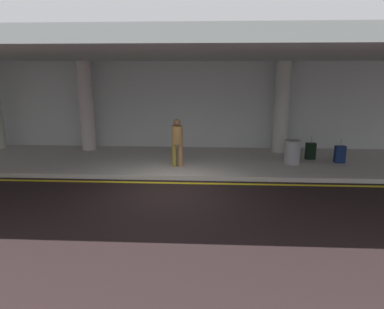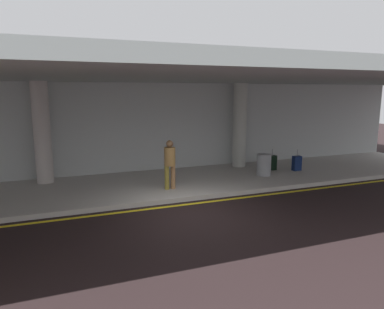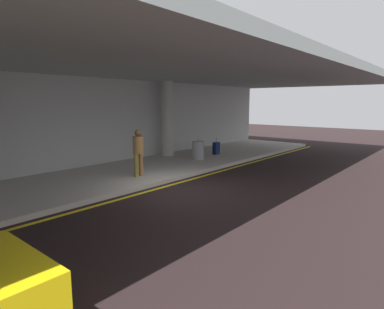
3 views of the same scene
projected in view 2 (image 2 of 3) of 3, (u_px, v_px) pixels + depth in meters
The scene contains 11 objects.
ground_plane at pixel (192, 213), 9.95m from camera, with size 60.00×60.00×0.00m, color black.
sidewalk at pixel (162, 184), 12.78m from camera, with size 26.00×4.20×0.15m, color #B5AFA9.
lane_stripe_yellow at pixel (183, 205), 10.62m from camera, with size 26.00×0.14×0.01m, color yellow.
support_column_left_mid at pixel (42, 133), 12.39m from camera, with size 0.59×0.59×3.65m, color #B8ADA9.
support_column_center at pixel (240, 125), 15.20m from camera, with size 0.59×0.59×3.65m, color #AEAFA7.
ceiling_overhang at pixel (164, 76), 11.64m from camera, with size 28.00×13.20×0.30m, color #929C9A.
terminal_back_wall at pixel (146, 129), 14.53m from camera, with size 26.00×0.30×3.80m, color #AEB2B1.
traveler_with_luggage at pixel (170, 161), 11.68m from camera, with size 0.38×0.38×1.68m.
suitcase_upright_primary at pixel (272, 163), 14.71m from camera, with size 0.36×0.22×0.90m.
suitcase_upright_secondary at pixel (297, 163), 14.60m from camera, with size 0.36×0.22×0.90m.
trash_bin_steel at pixel (264, 165), 13.75m from camera, with size 0.56×0.56×0.85m, color gray.
Camera 2 is at (-3.38, -8.87, 3.40)m, focal length 32.40 mm.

